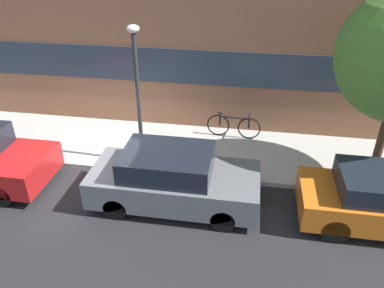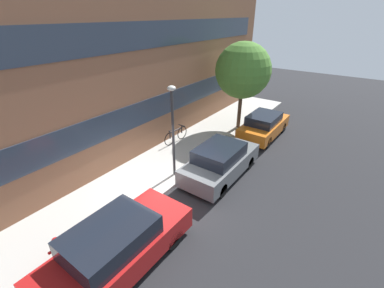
# 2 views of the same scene
# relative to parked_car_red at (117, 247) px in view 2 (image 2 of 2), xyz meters

# --- Properties ---
(ground_plane) EXTENTS (56.00, 56.00, 0.00)m
(ground_plane) POSITION_rel_parked_car_red_xyz_m (2.92, 1.05, -0.75)
(ground_plane) COLOR #232326
(sidewalk_strip) EXTENTS (28.00, 2.93, 0.13)m
(sidewalk_strip) POSITION_rel_parked_car_red_xyz_m (2.92, 2.52, -0.69)
(sidewalk_strip) COLOR #B2AFA8
(sidewalk_strip) RESTS_ON ground_plane
(rowhouse_facade) EXTENTS (28.00, 1.02, 9.99)m
(rowhouse_facade) POSITION_rel_parked_car_red_xyz_m (2.92, 4.43, 4.25)
(rowhouse_facade) COLOR brown
(rowhouse_facade) RESTS_ON ground_plane
(parked_car_red) EXTENTS (4.37, 1.80, 1.52)m
(parked_car_red) POSITION_rel_parked_car_red_xyz_m (0.00, 0.00, 0.00)
(parked_car_red) COLOR #AD1919
(parked_car_red) RESTS_ON ground_plane
(parked_car_grey) EXTENTS (4.05, 1.76, 1.46)m
(parked_car_grey) POSITION_rel_parked_car_red_xyz_m (5.54, 0.00, -0.04)
(parked_car_grey) COLOR slate
(parked_car_grey) RESTS_ON ground_plane
(parked_car_orange) EXTENTS (3.88, 1.65, 1.37)m
(parked_car_orange) POSITION_rel_parked_car_red_xyz_m (10.44, 0.00, -0.07)
(parked_car_orange) COLOR #D16619
(parked_car_orange) RESTS_ON ground_plane
(fire_hydrant) EXTENTS (0.53, 0.30, 0.71)m
(fire_hydrant) POSITION_rel_parked_car_red_xyz_m (-0.86, 1.55, -0.26)
(fire_hydrant) COLOR red
(fire_hydrant) RESTS_ON sidewalk_strip
(bicycle) EXTENTS (1.71, 0.44, 0.83)m
(bicycle) POSITION_rel_parked_car_red_xyz_m (6.79, 3.43, -0.21)
(bicycle) COLOR black
(bicycle) RESTS_ON sidewalk_strip
(street_tree) EXTENTS (3.07, 3.07, 4.91)m
(street_tree) POSITION_rel_parked_car_red_xyz_m (10.57, 1.62, 2.74)
(street_tree) COLOR #473323
(street_tree) RESTS_ON sidewalk_strip
(lamp_post) EXTENTS (0.32, 0.32, 3.85)m
(lamp_post) POSITION_rel_parked_car_red_xyz_m (4.32, 1.54, 1.82)
(lamp_post) COLOR #2D2D30
(lamp_post) RESTS_ON sidewalk_strip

